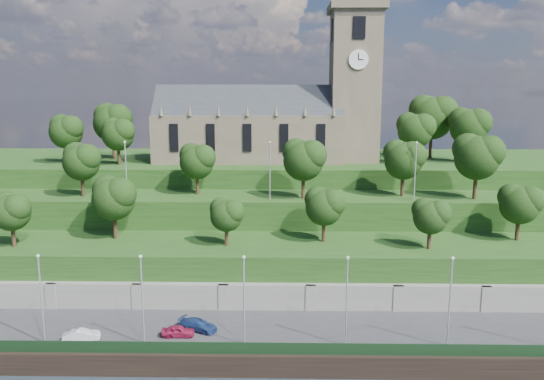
{
  "coord_description": "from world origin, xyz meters",
  "views": [
    {
      "loc": [
        1.64,
        -46.41,
        26.58
      ],
      "look_at": [
        0.22,
        30.0,
        12.64
      ],
      "focal_mm": 35.0,
      "sensor_mm": 36.0,
      "label": 1
    }
  ],
  "objects_px": {
    "car_left": "(178,331)",
    "car_middle": "(81,335)",
    "car_right": "(198,325)",
    "church": "(277,117)"
  },
  "relations": [
    {
      "from": "church",
      "to": "car_right",
      "type": "distance_m",
      "value": 45.63
    },
    {
      "from": "church",
      "to": "car_middle",
      "type": "xyz_separation_m",
      "value": [
        -19.32,
        -42.87,
        -19.93
      ]
    },
    {
      "from": "car_left",
      "to": "church",
      "type": "bearing_deg",
      "value": -14.92
    },
    {
      "from": "car_middle",
      "to": "car_right",
      "type": "height_order",
      "value": "car_right"
    },
    {
      "from": "car_middle",
      "to": "car_right",
      "type": "relative_size",
      "value": 0.86
    },
    {
      "from": "car_middle",
      "to": "church",
      "type": "bearing_deg",
      "value": -36.66
    },
    {
      "from": "church",
      "to": "car_left",
      "type": "distance_m",
      "value": 47.27
    },
    {
      "from": "church",
      "to": "car_right",
      "type": "bearing_deg",
      "value": -101.07
    },
    {
      "from": "car_middle",
      "to": "car_left",
      "type": "bearing_deg",
      "value": -95.62
    },
    {
      "from": "car_left",
      "to": "car_middle",
      "type": "xyz_separation_m",
      "value": [
        -9.58,
        -1.14,
        0.02
      ]
    }
  ]
}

